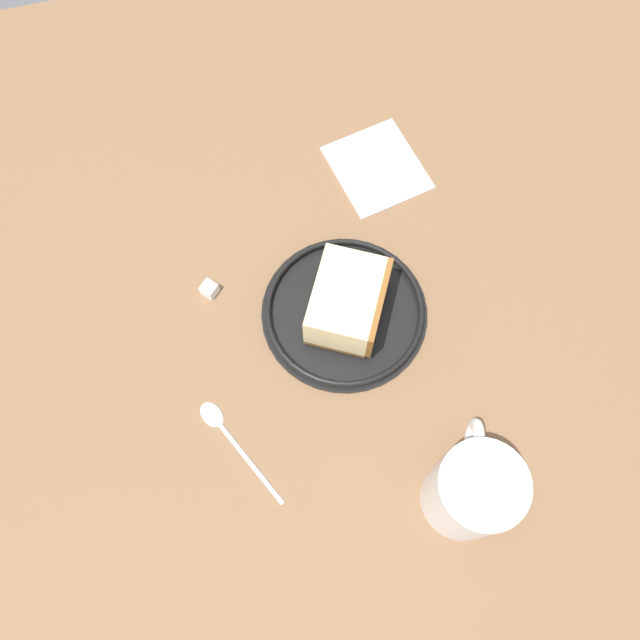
{
  "coord_description": "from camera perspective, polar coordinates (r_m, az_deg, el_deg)",
  "views": [
    {
      "loc": [
        5.71,
        20.54,
        67.09
      ],
      "look_at": [
        -0.52,
        -3.76,
        3.0
      ],
      "focal_mm": 37.54,
      "sensor_mm": 36.0,
      "label": 1
    }
  ],
  "objects": [
    {
      "name": "small_plate",
      "position": [
        0.72,
        2.09,
        0.76
      ],
      "size": [
        17.89,
        17.89,
        1.41
      ],
      "color": "black",
      "rests_on": "ground_plane"
    },
    {
      "name": "teaspoon",
      "position": [
        0.69,
        -8.12,
        -9.32
      ],
      "size": [
        6.81,
        12.31,
        0.8
      ],
      "color": "silver",
      "rests_on": "ground_plane"
    },
    {
      "name": "sugar_cube",
      "position": [
        0.74,
        -9.41,
        2.6
      ],
      "size": [
        2.19,
        2.19,
        1.55
      ],
      "primitive_type": "cube",
      "rotation": [
        0.0,
        0.0,
        0.76
      ],
      "color": "white",
      "rests_on": "ground_plane"
    },
    {
      "name": "tea_mug",
      "position": [
        0.64,
        12.84,
        -13.95
      ],
      "size": [
        7.87,
        10.44,
        10.62
      ],
      "color": "white",
      "rests_on": "ground_plane"
    },
    {
      "name": "cake_slice",
      "position": [
        0.69,
        2.39,
        1.58
      ],
      "size": [
        10.78,
        11.65,
        5.38
      ],
      "color": "brown",
      "rests_on": "small_plate"
    },
    {
      "name": "ground_plane",
      "position": [
        0.72,
        0.34,
        -4.04
      ],
      "size": [
        115.86,
        115.86,
        2.4
      ],
      "primitive_type": "cube",
      "color": "brown"
    },
    {
      "name": "folded_napkin",
      "position": [
        0.81,
        4.89,
        12.87
      ],
      "size": [
        11.69,
        12.55,
        0.6
      ],
      "primitive_type": "cube",
      "rotation": [
        0.0,
        0.0,
        0.2
      ],
      "color": "white",
      "rests_on": "ground_plane"
    }
  ]
}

